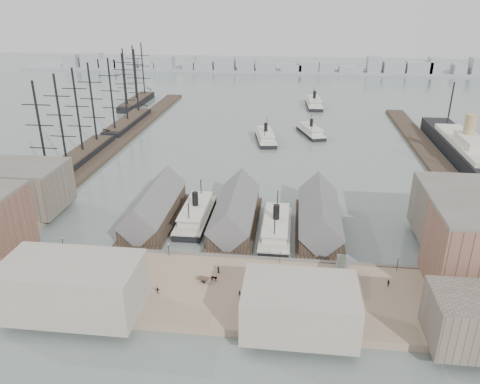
# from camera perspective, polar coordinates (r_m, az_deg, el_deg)

# --- Properties ---
(ground) EXTENTS (900.00, 900.00, 0.00)m
(ground) POSITION_cam_1_polar(r_m,az_deg,el_deg) (133.46, -1.53, -7.40)
(ground) COLOR #586561
(ground) RESTS_ON ground
(quay) EXTENTS (180.00, 30.00, 2.00)m
(quay) POSITION_cam_1_polar(r_m,az_deg,el_deg) (116.30, -2.97, -11.93)
(quay) COLOR #85705A
(quay) RESTS_ON ground
(seawall) EXTENTS (180.00, 1.20, 2.30)m
(seawall) POSITION_cam_1_polar(r_m,az_deg,el_deg) (128.46, -1.87, -8.13)
(seawall) COLOR #59544C
(seawall) RESTS_ON ground
(west_wharf) EXTENTS (10.00, 220.00, 1.60)m
(west_wharf) POSITION_cam_1_polar(r_m,az_deg,el_deg) (239.60, -14.40, 6.13)
(west_wharf) COLOR #2D231C
(west_wharf) RESTS_ON ground
(east_wharf) EXTENTS (10.00, 180.00, 1.60)m
(east_wharf) POSITION_cam_1_polar(r_m,az_deg,el_deg) (222.94, 22.34, 3.84)
(east_wharf) COLOR #2D231C
(east_wharf) RESTS_ON ground
(ferry_shed_west) EXTENTS (14.00, 42.00, 12.60)m
(ferry_shed_west) POSITION_cam_1_polar(r_m,az_deg,el_deg) (151.31, -10.43, -1.95)
(ferry_shed_west) COLOR #2D231C
(ferry_shed_west) RESTS_ON ground
(ferry_shed_center) EXTENTS (14.00, 42.00, 12.60)m
(ferry_shed_center) POSITION_cam_1_polar(r_m,az_deg,el_deg) (146.05, -0.61, -2.49)
(ferry_shed_center) COLOR #2D231C
(ferry_shed_center) RESTS_ON ground
(ferry_shed_east) EXTENTS (14.00, 42.00, 12.60)m
(ferry_shed_east) POSITION_cam_1_polar(r_m,az_deg,el_deg) (145.32, 9.63, -2.98)
(ferry_shed_east) COLOR #2D231C
(ferry_shed_east) RESTS_ON ground
(warehouse_west_back) EXTENTS (26.00, 20.00, 14.00)m
(warehouse_west_back) POSITION_cam_1_polar(r_m,az_deg,el_deg) (168.49, -24.90, 0.45)
(warehouse_west_back) COLOR #60564C
(warehouse_west_back) RESTS_ON west_land
(warehouse_east_back) EXTENTS (28.00, 20.00, 15.00)m
(warehouse_east_back) POSITION_cam_1_polar(r_m,az_deg,el_deg) (150.18, 25.99, -2.20)
(warehouse_east_back) COLOR #60564C
(warehouse_east_back) RESTS_ON east_land
(street_bldg_center) EXTENTS (24.00, 16.00, 10.00)m
(street_bldg_center) POSITION_cam_1_polar(r_m,az_deg,el_deg) (101.85, 7.28, -13.70)
(street_bldg_center) COLOR gray
(street_bldg_center) RESTS_ON quay
(street_bldg_west) EXTENTS (30.00, 16.00, 12.00)m
(street_bldg_west) POSITION_cam_1_polar(r_m,az_deg,el_deg) (111.63, -19.78, -10.79)
(street_bldg_west) COLOR gray
(street_bldg_west) RESTS_ON quay
(street_bldg_east) EXTENTS (18.00, 14.00, 11.00)m
(street_bldg_east) POSITION_cam_1_polar(r_m,az_deg,el_deg) (107.60, 26.84, -13.80)
(street_bldg_east) COLOR #60564C
(street_bldg_east) RESTS_ON quay
(lamp_post_far_w) EXTENTS (0.44, 0.44, 3.92)m
(lamp_post_far_w) POSITION_cam_1_polar(r_m,az_deg,el_deg) (138.62, -20.83, -5.59)
(lamp_post_far_w) COLOR black
(lamp_post_far_w) RESTS_ON quay
(lamp_post_near_w) EXTENTS (0.44, 0.44, 3.92)m
(lamp_post_near_w) POSITION_cam_1_polar(r_m,az_deg,el_deg) (128.03, -8.71, -6.68)
(lamp_post_near_w) COLOR black
(lamp_post_near_w) RESTS_ON quay
(lamp_post_near_e) EXTENTS (0.44, 0.44, 3.92)m
(lamp_post_near_e) POSITION_cam_1_polar(r_m,az_deg,el_deg) (123.96, 4.91, -7.54)
(lamp_post_near_e) COLOR black
(lamp_post_near_e) RESTS_ON quay
(lamp_post_far_e) EXTENTS (0.44, 0.44, 3.92)m
(lamp_post_far_e) POSITION_cam_1_polar(r_m,az_deg,el_deg) (127.04, 18.69, -7.99)
(lamp_post_far_e) COLOR black
(lamp_post_far_e) RESTS_ON quay
(far_shore) EXTENTS (500.00, 40.00, 15.72)m
(far_shore) POSITION_cam_1_polar(r_m,az_deg,el_deg) (452.83, 4.44, 14.91)
(far_shore) COLOR gray
(far_shore) RESTS_ON ground
(ferry_docked_west) EXTENTS (8.85, 29.51, 10.54)m
(ferry_docked_west) POSITION_cam_1_polar(r_m,az_deg,el_deg) (150.84, -5.42, -2.65)
(ferry_docked_west) COLOR black
(ferry_docked_west) RESTS_ON ground
(ferry_docked_east) EXTENTS (8.91, 29.70, 10.61)m
(ferry_docked_east) POSITION_cam_1_polar(r_m,az_deg,el_deg) (141.82, 4.38, -4.36)
(ferry_docked_east) COLOR black
(ferry_docked_east) RESTS_ON ground
(ferry_open_near) EXTENTS (13.27, 28.56, 9.82)m
(ferry_open_near) POSITION_cam_1_polar(r_m,az_deg,el_deg) (233.10, 3.14, 6.75)
(ferry_open_near) COLOR black
(ferry_open_near) RESTS_ON ground
(ferry_open_mid) EXTENTS (15.51, 26.52, 9.08)m
(ferry_open_mid) POSITION_cam_1_polar(r_m,az_deg,el_deg) (246.01, 8.64, 7.36)
(ferry_open_mid) COLOR black
(ferry_open_mid) RESTS_ON ground
(ferry_open_far) EXTENTS (11.20, 30.88, 10.83)m
(ferry_open_far) POSITION_cam_1_polar(r_m,az_deg,el_deg) (310.16, 9.01, 10.67)
(ferry_open_far) COLOR black
(ferry_open_far) RESTS_ON ground
(sailing_ship_near) EXTENTS (9.64, 66.44, 39.65)m
(sailing_ship_near) POSITION_cam_1_polar(r_m,az_deg,el_deg) (211.14, -19.41, 3.87)
(sailing_ship_near) COLOR black
(sailing_ship_near) RESTS_ON ground
(sailing_ship_mid) EXTENTS (9.50, 54.92, 39.08)m
(sailing_ship_mid) POSITION_cam_1_polar(r_m,az_deg,el_deg) (266.57, -13.51, 8.35)
(sailing_ship_mid) COLOR black
(sailing_ship_mid) RESTS_ON ground
(sailing_ship_far) EXTENTS (9.14, 50.76, 37.56)m
(sailing_ship_far) POSITION_cam_1_polar(r_m,az_deg,el_deg) (320.20, -12.49, 10.83)
(sailing_ship_far) COLOR black
(sailing_ship_far) RESTS_ON ground
(ocean_steamer) EXTENTS (13.85, 101.18, 20.24)m
(ocean_steamer) POSITION_cam_1_polar(r_m,az_deg,el_deg) (227.69, 25.76, 4.59)
(ocean_steamer) COLOR black
(ocean_steamer) RESTS_ON ground
(tram) EXTENTS (4.54, 11.60, 4.02)m
(tram) POSITION_cam_1_polar(r_m,az_deg,el_deg) (119.73, 12.24, -9.61)
(tram) COLOR black
(tram) RESTS_ON quay
(horse_cart_left) EXTENTS (4.81, 3.06, 1.60)m
(horse_cart_left) POSITION_cam_1_polar(r_m,az_deg,el_deg) (130.09, -16.84, -7.94)
(horse_cart_left) COLOR black
(horse_cart_left) RESTS_ON quay
(horse_cart_center) EXTENTS (4.98, 2.25, 1.58)m
(horse_cart_center) POSITION_cam_1_polar(r_m,az_deg,el_deg) (117.48, -3.60, -10.49)
(horse_cart_center) COLOR black
(horse_cart_center) RESTS_ON quay
(horse_cart_right) EXTENTS (4.85, 2.61, 1.68)m
(horse_cart_right) POSITION_cam_1_polar(r_m,az_deg,el_deg) (110.95, 3.37, -12.72)
(horse_cart_right) COLOR black
(horse_cart_right) RESTS_ON quay
(pedestrian_0) EXTENTS (0.69, 0.78, 1.76)m
(pedestrian_0) POSITION_cam_1_polar(r_m,az_deg,el_deg) (136.78, -22.38, -7.12)
(pedestrian_0) COLOR black
(pedestrian_0) RESTS_ON quay
(pedestrian_1) EXTENTS (0.99, 1.02, 1.66)m
(pedestrian_1) POSITION_cam_1_polar(r_m,az_deg,el_deg) (130.78, -23.03, -8.70)
(pedestrian_1) COLOR black
(pedestrian_1) RESTS_ON quay
(pedestrian_2) EXTENTS (1.32, 1.23, 1.79)m
(pedestrian_2) POSITION_cam_1_polar(r_m,az_deg,el_deg) (131.24, -15.09, -7.39)
(pedestrian_2) COLOR black
(pedestrian_2) RESTS_ON quay
(pedestrian_3) EXTENTS (1.06, 0.44, 1.80)m
(pedestrian_3) POSITION_cam_1_polar(r_m,az_deg,el_deg) (114.66, -10.02, -11.72)
(pedestrian_3) COLOR black
(pedestrian_3) RESTS_ON quay
(pedestrian_4) EXTENTS (1.04, 1.01, 1.80)m
(pedestrian_4) POSITION_cam_1_polar(r_m,az_deg,el_deg) (120.61, -2.66, -9.43)
(pedestrian_4) COLOR black
(pedestrian_4) RESTS_ON quay
(pedestrian_5) EXTENTS (0.73, 0.64, 1.66)m
(pedestrian_5) POSITION_cam_1_polar(r_m,az_deg,el_deg) (112.14, -0.05, -12.25)
(pedestrian_5) COLOR black
(pedestrian_5) RESTS_ON quay
(pedestrian_6) EXTENTS (0.95, 0.88, 1.57)m
(pedestrian_6) POSITION_cam_1_polar(r_m,az_deg,el_deg) (121.31, 7.46, -9.48)
(pedestrian_6) COLOR black
(pedestrian_6) RESTS_ON quay
(pedestrian_7) EXTENTS (1.05, 0.61, 1.61)m
(pedestrian_7) POSITION_cam_1_polar(r_m,az_deg,el_deg) (114.40, 11.99, -12.05)
(pedestrian_7) COLOR black
(pedestrian_7) RESTS_ON quay
(pedestrian_8) EXTENTS (0.97, 1.12, 1.81)m
(pedestrian_8) POSITION_cam_1_polar(r_m,az_deg,el_deg) (120.98, 17.64, -10.53)
(pedestrian_8) COLOR black
(pedestrian_8) RESTS_ON quay
(pedestrian_9) EXTENTS (0.99, 0.85, 1.72)m
(pedestrian_9) POSITION_cam_1_polar(r_m,az_deg,el_deg) (117.63, 21.75, -12.25)
(pedestrian_9) COLOR black
(pedestrian_9) RESTS_ON quay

